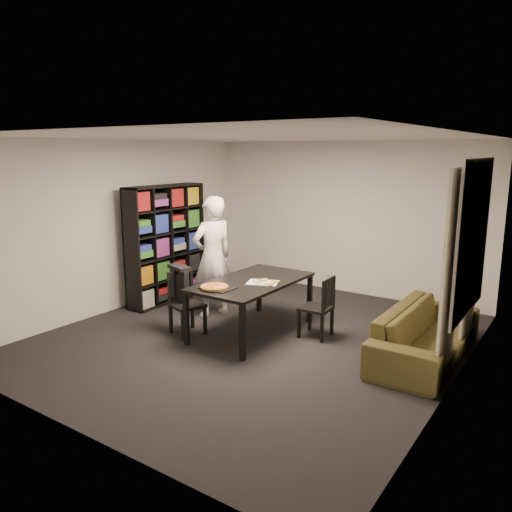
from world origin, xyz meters
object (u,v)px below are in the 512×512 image
Objects in this scene: chair_right at (322,303)px; sofa at (426,334)px; bookshelf at (166,244)px; dining_table at (252,285)px; baking_tray at (218,288)px; chair_left at (184,298)px; person at (213,257)px; pepperoni_pizza at (214,287)px.

chair_right is 0.40× the size of sofa.
sofa is at bearing 92.20° from chair_right.
bookshelf reaches higher than chair_right.
sofa is (2.20, 0.47, -0.37)m from dining_table.
sofa is (2.33, 1.04, -0.44)m from baking_tray.
bookshelf is at bearing 90.26° from sofa.
chair_left is at bearing -146.77° from dining_table.
person reaches higher than chair_left.
person reaches higher than chair_right.
pepperoni_pizza is (-0.03, -0.03, 0.02)m from baking_tray.
dining_table is 0.96m from chair_right.
bookshelf reaches higher than chair_left.
chair_left is 0.69m from baking_tray.
bookshelf is 2.08m from dining_table.
person is 1.16m from pepperoni_pizza.
pepperoni_pizza is at bearing -133.61° from baking_tray.
chair_right is (1.63, 0.86, -0.01)m from chair_left.
dining_table is 0.93m from chair_left.
dining_table is at bearing -70.14° from chair_right.
person reaches higher than sofa.
baking_tray is 1.14× the size of pepperoni_pizza.
pepperoni_pizza reaches higher than dining_table.
chair_left is at bearing 174.01° from baking_tray.
sofa is (1.33, 0.11, -0.17)m from chair_right.
bookshelf is at bearing 150.36° from pepperoni_pizza.
dining_table is 2.28m from sofa.
dining_table is at bearing 102.16° from sofa.
bookshelf reaches higher than sofa.
dining_table is 0.98× the size of person.
bookshelf reaches higher than pepperoni_pizza.
chair_right reaches higher than pepperoni_pizza.
baking_tray is at bearing 114.13° from sofa.
chair_left reaches higher than baking_tray.
pepperoni_pizza is at bearing 114.49° from sofa.
dining_table is 2.13× the size of chair_right.
chair_right is at bearing 94.89° from sofa.
chair_left is 0.41× the size of sofa.
chair_right reaches higher than dining_table.
bookshelf is at bearing -79.73° from person.
baking_tray reaches higher than dining_table.
chair_right is at bearing -1.89° from bookshelf.
sofa is (2.36, 1.07, -0.46)m from pepperoni_pizza.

